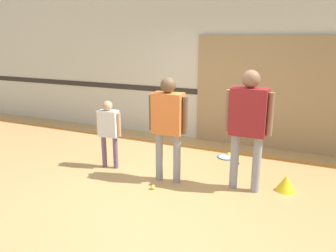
{
  "coord_description": "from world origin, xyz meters",
  "views": [
    {
      "loc": [
        1.75,
        -4.09,
        2.17
      ],
      "look_at": [
        -0.12,
        0.17,
        0.88
      ],
      "focal_mm": 35.0,
      "sensor_mm": 36.0,
      "label": 1
    }
  ],
  "objects_px": {
    "tennis_ball_by_spare_racket": "(229,154)",
    "training_cone": "(286,183)",
    "person_instructor": "(168,119)",
    "tennis_ball_near_instructor": "(153,187)",
    "person_student_right": "(248,118)",
    "person_student_left": "(109,127)",
    "racket_spare_on_floor": "(227,157)"
  },
  "relations": [
    {
      "from": "tennis_ball_by_spare_racket",
      "to": "person_instructor",
      "type": "bearing_deg",
      "value": -112.72
    },
    {
      "from": "tennis_ball_near_instructor",
      "to": "person_student_right",
      "type": "bearing_deg",
      "value": 23.9
    },
    {
      "from": "tennis_ball_by_spare_racket",
      "to": "training_cone",
      "type": "xyz_separation_m",
      "value": [
        1.09,
        -1.08,
        0.08
      ]
    },
    {
      "from": "training_cone",
      "to": "tennis_ball_near_instructor",
      "type": "bearing_deg",
      "value": -157.66
    },
    {
      "from": "person_student_left",
      "to": "training_cone",
      "type": "relative_size",
      "value": 3.97
    },
    {
      "from": "tennis_ball_near_instructor",
      "to": "tennis_ball_by_spare_racket",
      "type": "xyz_separation_m",
      "value": [
        0.69,
        1.81,
        0.0
      ]
    },
    {
      "from": "tennis_ball_by_spare_racket",
      "to": "training_cone",
      "type": "bearing_deg",
      "value": -44.65
    },
    {
      "from": "racket_spare_on_floor",
      "to": "tennis_ball_near_instructor",
      "type": "distance_m",
      "value": 1.82
    },
    {
      "from": "tennis_ball_by_spare_racket",
      "to": "person_student_right",
      "type": "bearing_deg",
      "value": -67.45
    },
    {
      "from": "tennis_ball_near_instructor",
      "to": "training_cone",
      "type": "relative_size",
      "value": 0.23
    },
    {
      "from": "person_student_left",
      "to": "racket_spare_on_floor",
      "type": "xyz_separation_m",
      "value": [
        1.71,
        1.23,
        -0.7
      ]
    },
    {
      "from": "person_instructor",
      "to": "person_student_right",
      "type": "height_order",
      "value": "person_student_right"
    },
    {
      "from": "person_instructor",
      "to": "tennis_ball_near_instructor",
      "type": "distance_m",
      "value": 1.02
    },
    {
      "from": "racket_spare_on_floor",
      "to": "training_cone",
      "type": "relative_size",
      "value": 1.79
    },
    {
      "from": "person_instructor",
      "to": "person_student_right",
      "type": "distance_m",
      "value": 1.15
    },
    {
      "from": "person_student_right",
      "to": "tennis_ball_near_instructor",
      "type": "distance_m",
      "value": 1.69
    },
    {
      "from": "person_instructor",
      "to": "tennis_ball_near_instructor",
      "type": "relative_size",
      "value": 24.19
    },
    {
      "from": "racket_spare_on_floor",
      "to": "tennis_ball_by_spare_racket",
      "type": "height_order",
      "value": "tennis_ball_by_spare_racket"
    },
    {
      "from": "person_instructor",
      "to": "racket_spare_on_floor",
      "type": "height_order",
      "value": "person_instructor"
    },
    {
      "from": "person_student_left",
      "to": "person_student_right",
      "type": "bearing_deg",
      "value": -5.28
    },
    {
      "from": "person_student_right",
      "to": "tennis_ball_near_instructor",
      "type": "height_order",
      "value": "person_student_right"
    },
    {
      "from": "tennis_ball_near_instructor",
      "to": "tennis_ball_by_spare_racket",
      "type": "height_order",
      "value": "same"
    },
    {
      "from": "person_instructor",
      "to": "person_student_right",
      "type": "xyz_separation_m",
      "value": [
        1.13,
        0.18,
        0.08
      ]
    },
    {
      "from": "person_student_left",
      "to": "racket_spare_on_floor",
      "type": "bearing_deg",
      "value": 28.48
    },
    {
      "from": "tennis_ball_by_spare_racket",
      "to": "training_cone",
      "type": "distance_m",
      "value": 1.53
    },
    {
      "from": "person_instructor",
      "to": "training_cone",
      "type": "relative_size",
      "value": 5.51
    },
    {
      "from": "racket_spare_on_floor",
      "to": "tennis_ball_near_instructor",
      "type": "height_order",
      "value": "tennis_ball_near_instructor"
    },
    {
      "from": "person_instructor",
      "to": "training_cone",
      "type": "bearing_deg",
      "value": 10.61
    },
    {
      "from": "person_student_left",
      "to": "person_student_right",
      "type": "xyz_separation_m",
      "value": [
        2.25,
        0.08,
        0.36
      ]
    },
    {
      "from": "person_student_left",
      "to": "training_cone",
      "type": "xyz_separation_m",
      "value": [
        2.81,
        0.27,
        -0.6
      ]
    },
    {
      "from": "person_student_left",
      "to": "person_student_right",
      "type": "relative_size",
      "value": 0.66
    },
    {
      "from": "person_student_left",
      "to": "tennis_ball_near_instructor",
      "type": "bearing_deg",
      "value": -31.28
    }
  ]
}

